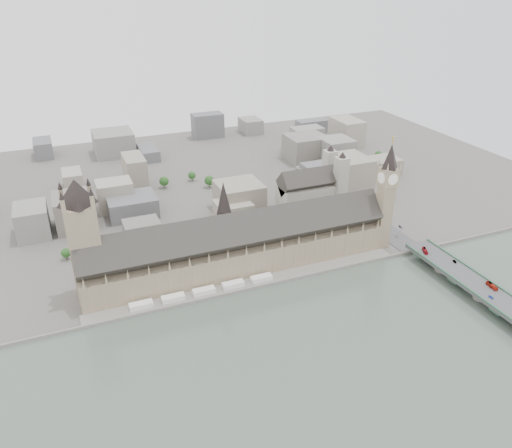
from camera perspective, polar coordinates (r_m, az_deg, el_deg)
name	(u,v)px	position (r m, az deg, el deg)	size (l,w,h in m)	color
ground	(247,280)	(422.35, -1.02, -6.45)	(900.00, 900.00, 0.00)	#595651
river_thames	(353,428)	(310.96, 11.01, -21.91)	(600.00, 600.00, 0.00)	#4A574C
embankment_wall	(254,288)	(409.89, -0.25, -7.34)	(600.00, 1.50, 3.00)	slate
river_terrace	(250,284)	(415.96, -0.64, -6.86)	(270.00, 15.00, 2.00)	slate
terrace_tents	(204,291)	(404.23, -5.99, -7.62)	(118.00, 7.00, 4.00)	white
palace_of_westminster	(239,246)	(426.38, -2.01, -2.55)	(265.00, 40.73, 55.44)	gray
elizabeth_tower	(387,189)	(463.07, 14.70, 3.87)	(17.00, 17.00, 107.50)	gray
victoria_tower	(83,235)	(397.02, -19.15, -1.17)	(30.00, 30.00, 100.00)	gray
central_tower	(224,208)	(412.78, -3.69, 1.86)	(13.00, 13.00, 48.00)	gray
westminster_bridge	(475,288)	(439.77, 23.71, -6.75)	(25.00, 325.00, 10.25)	#474749
westminster_abbey	(312,192)	(528.85, 6.44, 3.61)	(68.00, 36.00, 64.00)	#AAA799
city_skyline_inland	(175,166)	(625.86, -9.29, 6.54)	(720.00, 360.00, 38.00)	gray
park_trees	(214,243)	(464.47, -4.88, -2.17)	(110.00, 30.00, 15.00)	#1E4F1C
red_bus_north	(425,251)	(466.37, 18.76, -2.90)	(2.53, 10.82, 3.01)	#A7131A
red_bus_south	(492,286)	(435.49, 25.36, -6.40)	(2.66, 11.37, 3.17)	red
car_blue	(491,297)	(422.94, 25.28, -7.55)	(1.67, 4.16, 1.42)	#1B40B5
car_silver	(455,261)	(459.65, 21.76, -4.00)	(1.55, 4.45, 1.47)	gray
car_approach	(400,227)	(504.01, 16.18, -0.31)	(2.17, 5.34, 1.55)	gray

